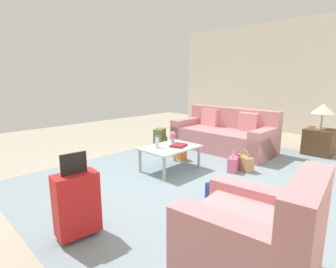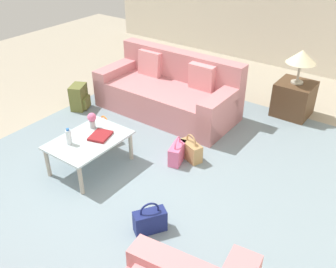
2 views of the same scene
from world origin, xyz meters
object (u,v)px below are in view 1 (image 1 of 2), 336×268
Objects in this scene: coffee_table_book at (179,145)px; table_lamp at (323,109)px; coffee_table at (170,150)px; flower_vase at (173,136)px; handbag_pink at (234,163)px; backpack_olive at (160,138)px; suitcase_red at (77,203)px; side_table at (319,142)px; handbag_tan at (244,163)px; handbag_orange at (179,152)px; water_bottle at (157,142)px; couch at (224,136)px; armchair at (257,242)px; handbag_navy at (219,192)px.

coffee_table_book is 3.07m from table_lamp.
coffee_table is 4.58× the size of flower_vase.
backpack_olive is (-0.29, -2.08, 0.06)m from handbag_pink.
side_table is at bearing 170.54° from suitcase_red.
side_table reaches higher than handbag_tan.
handbag_tan is (-0.87, 0.90, -0.22)m from coffee_table.
flower_vase reaches higher than coffee_table.
handbag_orange is at bearing -158.48° from suitcase_red.
backpack_olive reaches higher than handbag_tan.
flower_vase is at bearing -173.21° from water_bottle.
suitcase_red is 2.73m from handbag_pink.
side_table is 1.48× the size of handbag_orange.
couch is 5.36× the size of backpack_olive.
water_bottle reaches higher than handbag_orange.
side_table is at bearing -170.70° from armchair.
couch is 7.96× the size of coffee_table_book.
water_bottle reaches higher than handbag_tan.
side_table reaches higher than coffee_table.
flower_vase is (1.58, -0.05, 0.23)m from couch.
couch is at bearing -176.82° from coffee_table.
coffee_table reaches higher than backpack_olive.
table_lamp is (-2.58, 1.65, 0.39)m from flower_vase.
handbag_pink is at bearing 82.17° from backpack_olive.
armchair is 2.61× the size of backpack_olive.
armchair is 4.15m from backpack_olive.
armchair reaches higher than coffee_table.
handbag_tan is (1.93, -0.60, -0.13)m from side_table.
couch is 3.83m from armchair.
handbag_pink is (-2.72, 0.09, -0.23)m from suitcase_red.
coffee_table is 1.09m from handbag_pink.
suitcase_red is (2.12, 0.62, -0.06)m from coffee_table_book.
flower_vase is 3.09m from table_lamp.
armchair is 2.91× the size of handbag_tan.
suitcase_red is at bearing -64.26° from armchair.
flower_vase is 0.41× the size of table_lamp.
table_lamp is 1.26× the size of backpack_olive.
armchair is at bearing 9.30° from table_lamp.
flower_vase reaches higher than coffee_table_book.
handbag_navy is (-1.59, 0.55, -0.23)m from suitcase_red.
couch is 1.38m from handbag_tan.
handbag_orange is at bearing -39.33° from side_table.
table_lamp is at bearing 0.00° from side_table.
water_bottle is 0.57× the size of handbag_tan.
handbag_pink is at bearing -145.49° from armchair.
coffee_table_book is at bearing 150.64° from water_bottle.
table_lamp is (-3.00, 1.60, 0.42)m from water_bottle.
water_bottle is 0.89m from handbag_orange.
backpack_olive reaches higher than handbag_pink.
armchair reaches higher than handbag_orange.
coffee_table_book is at bearing 6.12° from couch.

